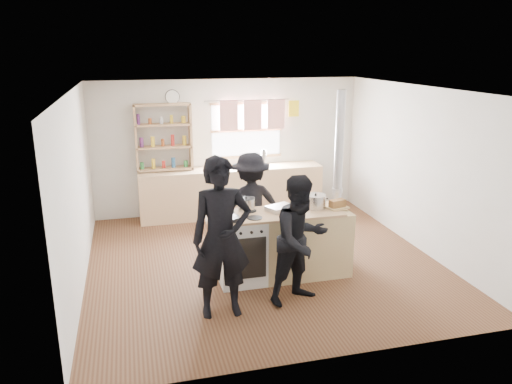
# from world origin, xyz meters

# --- Properties ---
(ground) EXTENTS (5.00, 5.00, 0.01)m
(ground) POSITION_xyz_m (0.00, 0.00, -0.01)
(ground) COLOR brown
(ground) RESTS_ON ground
(back_counter) EXTENTS (3.40, 0.55, 0.90)m
(back_counter) POSITION_xyz_m (0.00, 2.22, 0.45)
(back_counter) COLOR #D9B283
(back_counter) RESTS_ON ground
(shelving_unit) EXTENTS (1.00, 0.28, 1.20)m
(shelving_unit) POSITION_xyz_m (-1.20, 2.34, 1.51)
(shelving_unit) COLOR tan
(shelving_unit) RESTS_ON back_counter
(thermos) EXTENTS (0.10, 0.10, 0.30)m
(thermos) POSITION_xyz_m (0.62, 2.22, 1.05)
(thermos) COLOR silver
(thermos) RESTS_ON back_counter
(cooking_island) EXTENTS (1.97, 0.64, 0.93)m
(cooking_island) POSITION_xyz_m (0.14, -0.55, 0.47)
(cooking_island) COLOR white
(cooking_island) RESTS_ON ground
(skillet_greens) EXTENTS (0.37, 0.37, 0.05)m
(skillet_greens) POSITION_xyz_m (-0.63, -0.71, 0.96)
(skillet_greens) COLOR black
(skillet_greens) RESTS_ON cooking_island
(roast_tray) EXTENTS (0.42, 0.37, 0.06)m
(roast_tray) POSITION_xyz_m (0.12, -0.47, 0.97)
(roast_tray) COLOR silver
(roast_tray) RESTS_ON cooking_island
(stockpot_stove) EXTENTS (0.24, 0.24, 0.19)m
(stockpot_stove) POSITION_xyz_m (-0.33, -0.35, 1.01)
(stockpot_stove) COLOR #B0B0B2
(stockpot_stove) RESTS_ON cooking_island
(stockpot_counter) EXTENTS (0.29, 0.29, 0.21)m
(stockpot_counter) POSITION_xyz_m (0.61, -0.50, 1.03)
(stockpot_counter) COLOR #B7B7BA
(stockpot_counter) RESTS_ON cooking_island
(bread_board) EXTENTS (0.32, 0.27, 0.12)m
(bread_board) POSITION_xyz_m (0.90, -0.58, 0.98)
(bread_board) COLOR tan
(bread_board) RESTS_ON cooking_island
(flue_heater) EXTENTS (0.35, 0.35, 2.50)m
(flue_heater) POSITION_xyz_m (1.00, -0.31, 0.65)
(flue_heater) COLOR black
(flue_heater) RESTS_ON ground
(person_near_left) EXTENTS (0.69, 0.46, 1.90)m
(person_near_left) POSITION_xyz_m (-0.85, -1.34, 0.95)
(person_near_left) COLOR black
(person_near_left) RESTS_ON ground
(person_near_right) EXTENTS (0.94, 0.84, 1.61)m
(person_near_right) POSITION_xyz_m (0.14, -1.26, 0.80)
(person_near_right) COLOR black
(person_near_right) RESTS_ON ground
(person_far) EXTENTS (1.05, 0.65, 1.57)m
(person_far) POSITION_xyz_m (-0.10, 0.31, 0.79)
(person_far) COLOR black
(person_far) RESTS_ON ground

